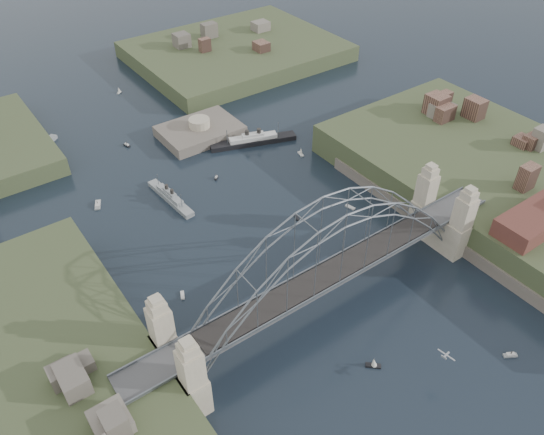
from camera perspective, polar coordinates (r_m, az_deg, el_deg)
The scene contains 21 objects.
ground at distance 106.45m, azimuth 5.74°, elevation -9.20°, with size 500.00×500.00×0.00m, color black.
bridge at distance 97.57m, azimuth 6.20°, elevation -4.41°, with size 84.00×13.80×24.60m.
shore_east at distance 141.28m, azimuth 23.84°, elevation 2.35°, with size 50.50×90.00×12.00m.
headland_ne at distance 204.64m, azimuth -3.83°, elevation 16.73°, with size 70.00×55.00×9.50m, color #374325.
fort_island at distance 157.16m, azimuth -7.62°, elevation 8.53°, with size 22.00×16.00×9.40m.
wharf_shed at distance 122.04m, azimuth 26.47°, elevation -0.09°, with size 20.00×8.00×4.00m, color #592D26.
naval_cruiser_near at distance 132.21m, azimuth -10.78°, elevation 2.10°, with size 3.65×17.78×5.30m.
naval_cruiser_far at distance 161.74m, azimuth -23.56°, elevation 6.79°, with size 12.44×10.43×4.83m.
ocean_liner at distance 151.56m, azimuth -2.03°, elevation 8.19°, with size 24.27×11.18×6.02m.
aeroplane at distance 95.32m, azimuth 18.03°, elevation -13.82°, with size 1.77×3.24×0.47m.
small_boat_a at distance 108.75m, azimuth -9.52°, elevation -8.19°, with size 1.52×2.28×0.45m.
small_boat_b at distance 125.01m, azimuth 2.65°, elevation -0.03°, with size 1.16×2.09×0.45m.
small_boat_c at distance 98.08m, azimuth 10.78°, elevation -15.03°, with size 2.56×2.52×2.38m.
small_boat_d at distance 146.85m, azimuth 3.09°, elevation 6.99°, with size 1.31×2.58×2.38m.
small_boat_e at distance 135.25m, azimuth -18.08°, elevation 1.32°, with size 2.74×3.99×1.43m.
small_boat_f at distance 138.26m, azimuth -5.97°, elevation 4.24°, with size 1.61×1.55×1.43m.
small_boat_g at distance 106.90m, azimuth 24.06°, elevation -13.25°, with size 2.55×1.98×1.43m.
small_boat_h at distance 156.04m, azimuth -15.21°, elevation 7.45°, with size 1.29×2.35×1.43m.
small_boat_i at distance 129.34m, azimuth 8.33°, elevation 1.09°, with size 1.39×2.61×0.45m.
small_boat_k at distance 185.69m, azimuth -16.01°, elevation 12.89°, with size 1.94×1.61×2.38m.
small_boat_l at distance 114.37m, azimuth -19.93°, elevation -7.52°, with size 2.74×1.85×1.43m.
Camera 1 is at (-49.32, -50.61, 79.61)m, focal length 35.32 mm.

